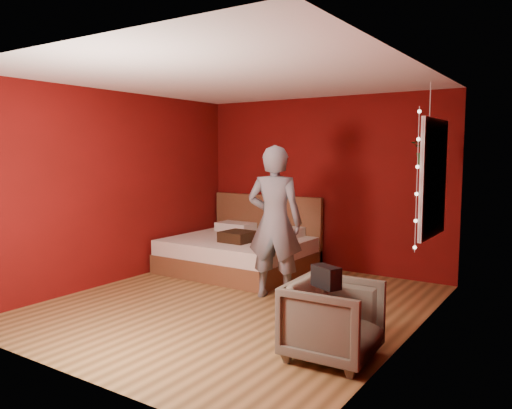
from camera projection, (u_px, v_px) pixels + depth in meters
The scene contains 10 objects.
floor at pixel (237, 304), 5.85m from camera, with size 4.50×4.50×0.00m, color olive.
room_walls at pixel (236, 161), 5.67m from camera, with size 4.04×4.54×2.62m.
window at pixel (433, 178), 5.36m from camera, with size 0.05×0.97×1.27m.
fairy_lights at pixel (417, 180), 4.94m from camera, with size 0.04×0.04×1.45m.
bed at pixel (241, 251), 7.54m from camera, with size 1.98×1.68×1.09m.
person at pixel (275, 222), 6.05m from camera, with size 0.68×0.45×1.86m, color slate.
armchair at pixel (333, 320), 4.29m from camera, with size 0.72×0.75×0.68m, color #656350.
handbag at pixel (326, 277), 4.06m from camera, with size 0.25×0.13×0.18m, color black.
throw_pillow at pixel (238, 237), 7.17m from camera, with size 0.42×0.42×0.15m, color #321F10.
hanging_plant at pixel (428, 150), 5.95m from camera, with size 0.45×0.42×1.00m.
Camera 1 is at (3.33, -4.63, 1.78)m, focal length 35.00 mm.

